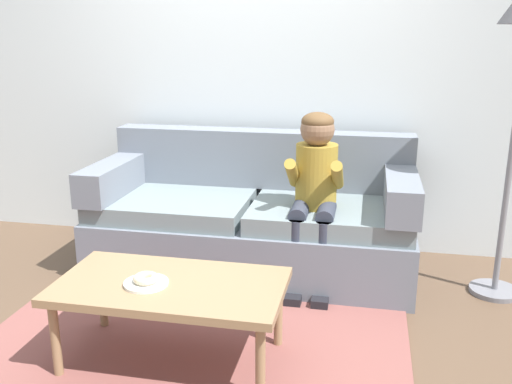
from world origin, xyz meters
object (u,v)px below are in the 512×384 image
at_px(coffee_table, 171,290).
at_px(donut, 146,278).
at_px(couch, 253,220).
at_px(toy_controller, 145,306).
at_px(person_child, 315,183).

xyz_separation_m(coffee_table, donut, (-0.10, -0.05, 0.07)).
xyz_separation_m(couch, coffee_table, (-0.15, -1.22, 0.04)).
bearing_deg(coffee_table, donut, -156.13).
bearing_deg(toy_controller, coffee_table, -34.67).
xyz_separation_m(coffee_table, toy_controller, (-0.34, 0.46, -0.35)).
bearing_deg(person_child, couch, 154.81).
distance_m(couch, person_child, 0.58).
xyz_separation_m(couch, donut, (-0.25, -1.27, 0.12)).
distance_m(coffee_table, person_child, 1.21).
distance_m(coffee_table, toy_controller, 0.67).
height_order(couch, toy_controller, couch).
height_order(coffee_table, toy_controller, coffee_table).
bearing_deg(person_child, coffee_table, -119.55).
distance_m(couch, coffee_table, 1.23).
relative_size(couch, toy_controller, 9.35).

